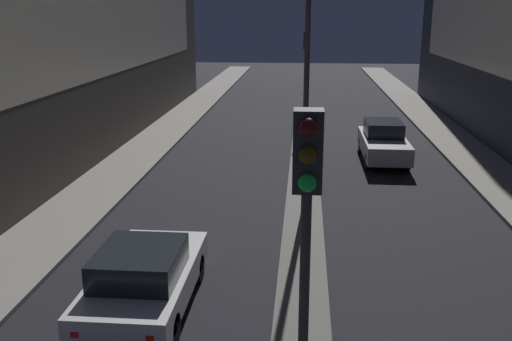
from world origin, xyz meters
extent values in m
cube|color=#66605B|center=(0.00, 17.06, 0.05)|extent=(1.14, 32.12, 0.11)
cube|color=#2D2D2D|center=(0.00, 3.69, 4.57)|extent=(0.32, 0.28, 0.90)
sphere|color=#4C0F0F|center=(0.00, 3.51, 4.87)|extent=(0.20, 0.20, 0.20)
sphere|color=#4C380A|center=(0.00, 3.51, 4.57)|extent=(0.20, 0.20, 0.20)
sphere|color=#1EEA4C|center=(0.00, 3.51, 4.27)|extent=(0.20, 0.20, 0.20)
cylinder|color=#383838|center=(0.00, 26.99, 2.11)|extent=(0.12, 0.12, 4.01)
cube|color=#2D2D2D|center=(0.00, 26.99, 4.57)|extent=(0.32, 0.28, 0.90)
sphere|color=#4C0F0F|center=(0.00, 26.81, 4.87)|extent=(0.20, 0.20, 0.20)
sphere|color=#4C380A|center=(0.00, 26.81, 4.57)|extent=(0.20, 0.20, 0.20)
sphere|color=#1EEA4C|center=(0.00, 26.81, 4.27)|extent=(0.20, 0.20, 0.20)
cylinder|color=#383838|center=(0.00, 14.03, 4.06)|extent=(0.16, 0.16, 7.90)
cube|color=silver|center=(-3.24, 8.24, 0.61)|extent=(1.89, 4.22, 0.58)
cube|color=black|center=(-3.24, 7.92, 1.18)|extent=(1.60, 1.90, 0.57)
cube|color=red|center=(-3.90, 6.13, 0.64)|extent=(0.14, 0.04, 0.10)
cube|color=red|center=(-2.58, 6.13, 0.64)|extent=(0.14, 0.04, 0.10)
cylinder|color=black|center=(-4.07, 9.55, 0.32)|extent=(0.22, 0.64, 0.64)
cylinder|color=black|center=(-2.41, 9.55, 0.32)|extent=(0.22, 0.64, 0.64)
cylinder|color=black|center=(-4.07, 6.93, 0.32)|extent=(0.22, 0.64, 0.64)
cylinder|color=black|center=(-2.41, 6.93, 0.32)|extent=(0.22, 0.64, 0.64)
cube|color=#B2B2B7|center=(3.24, 20.93, 0.67)|extent=(1.72, 4.41, 0.70)
cube|color=black|center=(3.24, 21.26, 1.31)|extent=(1.46, 1.99, 0.59)
cube|color=red|center=(2.64, 23.14, 0.70)|extent=(0.14, 0.04, 0.10)
cube|color=red|center=(3.84, 23.14, 0.70)|extent=(0.14, 0.04, 0.10)
cylinder|color=black|center=(2.49, 22.30, 0.32)|extent=(0.22, 0.64, 0.64)
cylinder|color=black|center=(3.99, 22.30, 0.32)|extent=(0.22, 0.64, 0.64)
cylinder|color=black|center=(2.49, 19.56, 0.32)|extent=(0.22, 0.64, 0.64)
cylinder|color=black|center=(3.99, 19.56, 0.32)|extent=(0.22, 0.64, 0.64)
camera|label=1|loc=(-0.05, -2.24, 6.02)|focal=40.00mm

